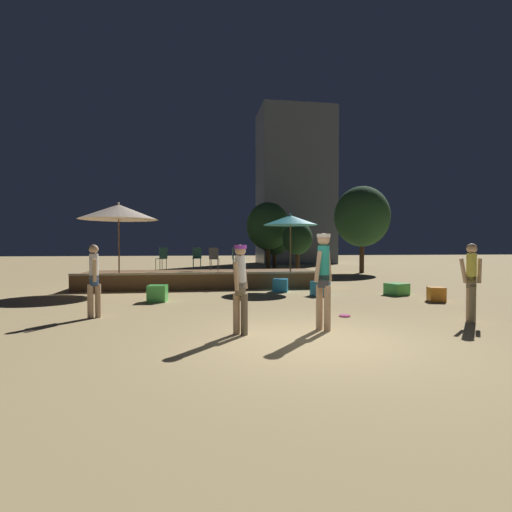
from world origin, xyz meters
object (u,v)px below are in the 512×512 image
at_px(person_3, 323,274).
at_px(frisbee_disc, 345,316).
at_px(background_tree_3, 268,226).
at_px(patio_umbrella_0, 291,220).
at_px(bistro_chair_1, 214,257).
at_px(cube_seat_0, 397,289).
at_px(person_2, 471,280).
at_px(person_1, 94,279).
at_px(cube_seat_5, 323,283).
at_px(bistro_chair_0, 235,257).
at_px(bistro_chair_3, 197,256).
at_px(cube_seat_3, 320,288).
at_px(patio_umbrella_1, 119,212).
at_px(background_tree_0, 275,238).
at_px(cube_seat_2, 436,294).
at_px(bistro_chair_2, 162,256).
at_px(background_tree_2, 297,238).
at_px(cube_seat_1, 280,285).
at_px(person_0, 240,285).
at_px(cube_seat_4, 158,293).
at_px(background_tree_1, 362,217).

bearing_deg(person_3, frisbee_disc, -72.83).
distance_m(frisbee_disc, background_tree_3, 19.08).
bearing_deg(patio_umbrella_0, bistro_chair_1, 162.23).
xyz_separation_m(cube_seat_0, person_2, (-0.84, -4.66, 0.71)).
relative_size(person_1, bistro_chair_1, 1.83).
xyz_separation_m(cube_seat_5, bistro_chair_1, (-4.08, 0.97, 0.99)).
height_order(bistro_chair_0, bistro_chair_3, same).
bearing_deg(cube_seat_3, background_tree_3, 85.75).
distance_m(patio_umbrella_1, cube_seat_0, 9.99).
distance_m(cube_seat_3, bistro_chair_0, 3.99).
relative_size(cube_seat_0, background_tree_0, 0.22).
distance_m(patio_umbrella_1, background_tree_0, 15.81).
height_order(patio_umbrella_1, cube_seat_2, patio_umbrella_1).
height_order(bistro_chair_2, background_tree_2, background_tree_2).
bearing_deg(cube_seat_2, person_3, -143.79).
bearing_deg(patio_umbrella_0, cube_seat_2, -49.93).
xyz_separation_m(cube_seat_0, person_1, (-8.85, -2.86, 0.69)).
relative_size(cube_seat_1, cube_seat_2, 1.15).
bearing_deg(cube_seat_0, background_tree_0, 92.96).
xyz_separation_m(person_1, background_tree_2, (8.85, 15.54, 1.22)).
bearing_deg(person_2, cube_seat_1, -140.29).
relative_size(person_2, background_tree_2, 0.53).
bearing_deg(person_0, patio_umbrella_0, 103.87).
distance_m(bistro_chair_2, background_tree_2, 11.68).
relative_size(person_3, frisbee_disc, 7.31).
bearing_deg(cube_seat_0, frisbee_disc, -131.88).
distance_m(patio_umbrella_0, cube_seat_5, 2.68).
height_order(bistro_chair_1, bistro_chair_2, same).
bearing_deg(bistro_chair_2, cube_seat_4, 55.00).
distance_m(cube_seat_2, background_tree_1, 12.77).
bearing_deg(person_0, bistro_chair_1, 124.60).
relative_size(cube_seat_4, person_1, 0.35).
bearing_deg(patio_umbrella_1, person_0, -65.69).
distance_m(patio_umbrella_1, cube_seat_3, 7.59).
bearing_deg(cube_seat_2, background_tree_2, 91.50).
height_order(patio_umbrella_0, cube_seat_3, patio_umbrella_0).
xyz_separation_m(cube_seat_5, person_1, (-7.09, -5.22, 0.67)).
distance_m(bistro_chair_2, background_tree_1, 13.07).
distance_m(cube_seat_5, bistro_chair_1, 4.31).
height_order(person_0, person_3, person_3).
relative_size(cube_seat_3, bistro_chair_1, 0.67).
bearing_deg(person_2, background_tree_3, -162.64).
height_order(cube_seat_1, cube_seat_2, cube_seat_1).
distance_m(patio_umbrella_0, cube_seat_4, 5.92).
height_order(cube_seat_3, background_tree_2, background_tree_2).
height_order(cube_seat_5, person_1, person_1).
bearing_deg(background_tree_3, person_3, -97.76).
bearing_deg(background_tree_0, cube_seat_1, -100.84).
bearing_deg(person_3, cube_seat_4, 0.20).
bearing_deg(cube_seat_3, background_tree_2, 78.39).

